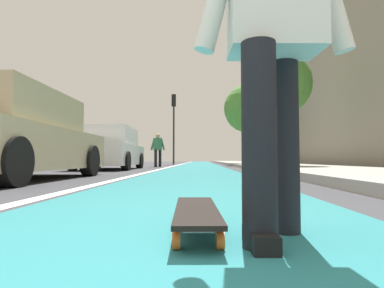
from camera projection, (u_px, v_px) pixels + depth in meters
The scene contains 13 objects.
ground_plane at pixel (197, 170), 10.61m from camera, with size 80.00×80.00×0.00m, color #38383D.
bike_lane_paint at pixel (199, 164), 24.59m from camera, with size 56.00×2.32×0.00m, color #237075.
lane_stripe_white at pixel (179, 165), 20.63m from camera, with size 52.00×0.16×0.01m, color silver.
sidewalk_curb at pixel (256, 164), 18.50m from camera, with size 52.00×3.20×0.14m, color #9E9B93.
building_facade at pixel (286, 85), 22.69m from camera, with size 40.00×1.20×11.41m, color gray.
skateboard at pixel (196, 212), 1.52m from camera, with size 0.85×0.23×0.11m.
skater_person at pixel (273, 27), 1.41m from camera, with size 0.47×0.72×1.64m.
parked_car_near at pixel (8, 138), 5.26m from camera, with size 4.35×2.02×1.48m.
parked_car_mid at pixel (110, 150), 11.14m from camera, with size 4.25×1.99×1.46m.
traffic_light at pixel (174, 116), 21.26m from camera, with size 0.33×0.28×4.73m.
street_tree_mid at pixel (279, 85), 11.24m from camera, with size 2.25×2.25×4.16m.
street_tree_far at pixel (248, 109), 18.75m from camera, with size 2.86×2.86×4.80m.
pedestrian_distant at pixel (158, 148), 14.87m from camera, with size 0.44×0.68×1.57m.
Camera 1 is at (-0.64, -0.14, 0.35)m, focal length 29.59 mm.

